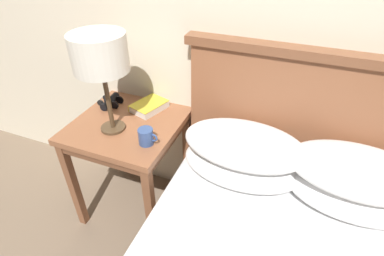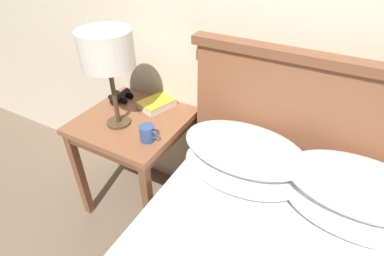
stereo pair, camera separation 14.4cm
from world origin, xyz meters
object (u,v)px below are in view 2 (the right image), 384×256
Objects in this scene: coffee_mug at (147,133)px; nightstand at (135,131)px; table_lamp at (107,51)px; binoculars_pair at (121,97)px; book_on_nightstand at (157,104)px.

nightstand is at bearing 147.14° from coffee_mug.
table_lamp is 0.44m from coffee_mug.
binoculars_pair is (-0.16, 0.21, -0.39)m from table_lamp.
coffee_mug reaches higher than book_on_nightstand.
nightstand is at bearing -106.98° from book_on_nightstand.
book_on_nightstand is 0.25m from binoculars_pair.
coffee_mug is at bearing -63.77° from book_on_nightstand.
table_lamp is at bearing -112.87° from nightstand.
book_on_nightstand is at bearing 71.08° from table_lamp.
nightstand is 0.26m from binoculars_pair.
book_on_nightstand is at bearing 9.16° from binoculars_pair.
table_lamp is (-0.03, -0.08, 0.51)m from nightstand.
coffee_mug is at bearing -33.41° from binoculars_pair.
binoculars_pair reaches higher than book_on_nightstand.
table_lamp reaches higher than nightstand.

